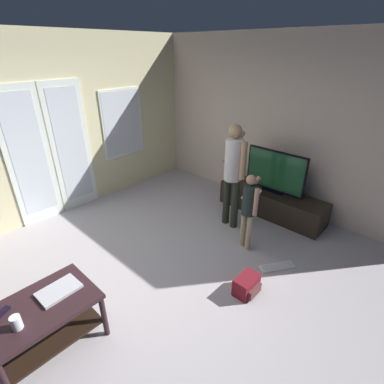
{
  "coord_description": "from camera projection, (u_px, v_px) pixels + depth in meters",
  "views": [
    {
      "loc": [
        -1.47,
        -2.14,
        2.49
      ],
      "look_at": [
        0.7,
        -0.13,
        1.0
      ],
      "focal_mm": 26.9,
      "sensor_mm": 36.0,
      "label": 1
    }
  ],
  "objects": [
    {
      "name": "ground_plane",
      "position": [
        144.0,
        284.0,
        3.39
      ],
      "size": [
        5.76,
        4.79,
        0.02
      ],
      "primitive_type": "cube",
      "color": "#B2AAAF"
    },
    {
      "name": "wall_back_with_doors",
      "position": [
        39.0,
        134.0,
        4.25
      ],
      "size": [
        5.76,
        0.09,
        2.77
      ],
      "color": "beige",
      "rests_on": "ground_plane"
    },
    {
      "name": "wall_right_plain",
      "position": [
        277.0,
        125.0,
        4.64
      ],
      "size": [
        0.06,
        4.79,
        2.74
      ],
      "color": "beige",
      "rests_on": "ground_plane"
    },
    {
      "name": "coffee_table",
      "position": [
        43.0,
        317.0,
        2.52
      ],
      "size": [
        0.9,
        0.61,
        0.52
      ],
      "color": "black",
      "rests_on": "ground_plane"
    },
    {
      "name": "tv_stand",
      "position": [
        271.0,
        203.0,
        4.74
      ],
      "size": [
        0.49,
        1.74,
        0.4
      ],
      "color": "black",
      "rests_on": "ground_plane"
    },
    {
      "name": "flat_screen_tv",
      "position": [
        275.0,
        172.0,
        4.49
      ],
      "size": [
        0.08,
        0.98,
        0.69
      ],
      "color": "black",
      "rests_on": "tv_stand"
    },
    {
      "name": "person_adult",
      "position": [
        234.0,
        168.0,
        4.11
      ],
      "size": [
        0.58,
        0.43,
        1.58
      ],
      "color": "#252A1F",
      "rests_on": "ground_plane"
    },
    {
      "name": "person_child",
      "position": [
        249.0,
        206.0,
        3.72
      ],
      "size": [
        0.45,
        0.29,
        1.09
      ],
      "color": "tan",
      "rests_on": "ground_plane"
    },
    {
      "name": "backpack",
      "position": [
        247.0,
        285.0,
        3.22
      ],
      "size": [
        0.31,
        0.22,
        0.22
      ],
      "color": "maroon",
      "rests_on": "ground_plane"
    },
    {
      "name": "loose_keyboard",
      "position": [
        277.0,
        267.0,
        3.64
      ],
      "size": [
        0.44,
        0.35,
        0.02
      ],
      "color": "white",
      "rests_on": "ground_plane"
    },
    {
      "name": "laptop_closed",
      "position": [
        59.0,
        290.0,
        2.59
      ],
      "size": [
        0.36,
        0.25,
        0.03
      ],
      "primitive_type": "cube",
      "rotation": [
        0.0,
        0.0,
        0.04
      ],
      "color": "#B8B8C1",
      "rests_on": "coffee_table"
    },
    {
      "name": "cup_near_edge",
      "position": [
        16.0,
        323.0,
        2.23
      ],
      "size": [
        0.08,
        0.08,
        0.12
      ],
      "primitive_type": "cylinder",
      "color": "white",
      "rests_on": "coffee_table"
    },
    {
      "name": "tv_remote_black",
      "position": [
        0.0,
        314.0,
        2.36
      ],
      "size": [
        0.17,
        0.12,
        0.02
      ],
      "primitive_type": "cube",
      "rotation": [
        0.0,
        0.0,
        0.47
      ],
      "color": "black",
      "rests_on": "coffee_table"
    }
  ]
}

